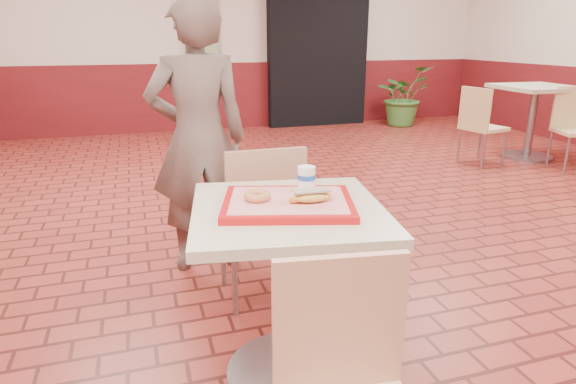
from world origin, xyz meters
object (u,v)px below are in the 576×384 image
object	(u,v)px
chair_main_back	(262,217)
serving_tray	(288,203)
main_table	(288,266)
long_john_donut	(310,196)
customer	(199,139)
potted_plant	(403,96)
ring_donut	(257,196)
chair_second_front	(574,124)
paper_cup	(306,177)
chair_second_left	(480,122)
second_table	(533,110)

from	to	relation	value
chair_main_back	serving_tray	world-z (taller)	chair_main_back
main_table	long_john_donut	bearing A→B (deg)	-35.65
customer	potted_plant	xyz separation A→B (m)	(3.76, 4.08, -0.33)
main_table	ring_donut	bearing A→B (deg)	165.60
main_table	ring_donut	world-z (taller)	ring_donut
serving_tray	long_john_donut	size ratio (longest dim) A/B	2.95
customer	ring_donut	size ratio (longest dim) A/B	15.69
customer	long_john_donut	bearing A→B (deg)	101.96
long_john_donut	chair_second_front	distance (m)	4.59
long_john_donut	paper_cup	distance (m)	0.17
serving_tray	paper_cup	world-z (taller)	paper_cup
customer	potted_plant	distance (m)	5.56
paper_cup	chair_second_left	world-z (taller)	paper_cup
chair_second_front	potted_plant	xyz separation A→B (m)	(-0.40, 2.90, -0.01)
chair_main_back	second_table	xyz separation A→B (m)	(3.84, 2.23, 0.08)
customer	paper_cup	xyz separation A→B (m)	(0.30, -1.06, 0.03)
long_john_donut	ring_donut	bearing A→B (deg)	156.51
ring_donut	second_table	xyz separation A→B (m)	(4.00, 2.82, -0.24)
customer	potted_plant	bearing A→B (deg)	-132.71
chair_second_front	chair_second_left	bearing A→B (deg)	171.23
paper_cup	chair_second_left	distance (m)	4.01
second_table	chair_second_left	bearing A→B (deg)	-173.83
paper_cup	chair_second_front	size ratio (longest dim) A/B	0.11
chair_second_front	customer	bearing A→B (deg)	-147.55
long_john_donut	paper_cup	world-z (taller)	paper_cup
chair_main_back	customer	size ratio (longest dim) A/B	0.54
chair_second_left	customer	bearing A→B (deg)	104.43
chair_main_back	customer	world-z (taller)	customer
chair_second_left	second_table	bearing A→B (deg)	-95.34
chair_main_back	long_john_donut	distance (m)	0.75
main_table	chair_second_front	bearing A→B (deg)	30.49
long_john_donut	chair_second_front	bearing A→B (deg)	31.50
potted_plant	second_table	bearing A→B (deg)	-82.63
chair_main_back	customer	bearing A→B (deg)	-66.23
customer	chair_second_front	world-z (taller)	customer
chair_main_back	chair_second_front	size ratio (longest dim) A/B	1.00
serving_tray	second_table	distance (m)	4.82
main_table	ring_donut	size ratio (longest dim) A/B	7.43
main_table	paper_cup	xyz separation A→B (m)	(0.11, 0.11, 0.33)
chair_main_back	second_table	distance (m)	4.44
chair_main_back	serving_tray	xyz separation A→B (m)	(-0.05, -0.62, 0.29)
main_table	chair_main_back	xyz separation A→B (m)	(0.05, 0.62, -0.03)
potted_plant	customer	bearing A→B (deg)	-132.71
chair_second_front	serving_tray	bearing A→B (deg)	-132.83
chair_second_left	main_table	bearing A→B (deg)	120.24
paper_cup	chair_second_front	xyz separation A→B (m)	(3.86, 2.23, -0.36)
main_table	potted_plant	xyz separation A→B (m)	(3.58, 5.24, -0.04)
chair_main_back	paper_cup	bearing A→B (deg)	96.90
customer	paper_cup	distance (m)	1.10
chair_second_left	chair_main_back	bearing A→B (deg)	113.63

